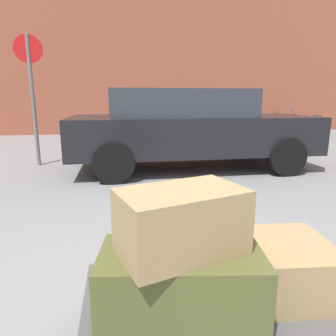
% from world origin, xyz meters
% --- Properties ---
extents(luggage_cart, '(1.18, 0.75, 0.34)m').
position_xyz_m(luggage_cart, '(0.00, 0.00, 0.27)').
color(luggage_cart, '#4C4C51').
rests_on(luggage_cart, ground_plane).
extents(duffel_bag_olive_front_right, '(0.67, 0.41, 0.34)m').
position_xyz_m(duffel_bag_olive_front_right, '(-0.18, -0.18, 0.51)').
color(duffel_bag_olive_front_right, '#4C5128').
rests_on(duffel_bag_olive_front_right, luggage_cart).
extents(suitcase_tan_center, '(0.56, 0.48, 0.25)m').
position_xyz_m(suitcase_tan_center, '(0.31, -0.01, 0.46)').
color(suitcase_tan_center, '#9E7F56').
rests_on(suitcase_tan_center, luggage_cart).
extents(duffel_bag_tan_topmost_pile, '(0.52, 0.40, 0.25)m').
position_xyz_m(duffel_bag_tan_topmost_pile, '(-0.18, -0.18, 0.80)').
color(duffel_bag_tan_topmost_pile, '#9E7F56').
rests_on(duffel_bag_tan_topmost_pile, duffel_bag_olive_front_right).
extents(parked_car, '(4.30, 1.93, 1.42)m').
position_xyz_m(parked_car, '(0.88, 4.16, 0.76)').
color(parked_car, black).
rests_on(parked_car, ground_plane).
extents(bicycle_leaning, '(1.76, 0.06, 0.96)m').
position_xyz_m(bicycle_leaning, '(5.81, 9.53, 0.37)').
color(bicycle_leaning, black).
rests_on(bicycle_leaning, ground_plane).
extents(bollard_kerb_near, '(0.27, 0.27, 0.73)m').
position_xyz_m(bollard_kerb_near, '(2.62, 8.24, 0.37)').
color(bollard_kerb_near, '#383838').
rests_on(bollard_kerb_near, ground_plane).
extents(bollard_kerb_mid, '(0.27, 0.27, 0.73)m').
position_xyz_m(bollard_kerb_mid, '(4.18, 8.24, 0.37)').
color(bollard_kerb_mid, '#383838').
rests_on(bollard_kerb_mid, ground_plane).
extents(bollard_kerb_far, '(0.27, 0.27, 0.73)m').
position_xyz_m(bollard_kerb_far, '(5.57, 8.24, 0.37)').
color(bollard_kerb_far, '#383838').
rests_on(bollard_kerb_far, ground_plane).
extents(bollard_corner, '(0.27, 0.27, 0.73)m').
position_xyz_m(bollard_corner, '(6.43, 8.24, 0.37)').
color(bollard_corner, '#383838').
rests_on(bollard_corner, ground_plane).
extents(no_parking_sign, '(0.50, 0.07, 2.39)m').
position_xyz_m(no_parking_sign, '(-1.94, 4.88, 1.48)').
color(no_parking_sign, slate).
rests_on(no_parking_sign, ground_plane).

